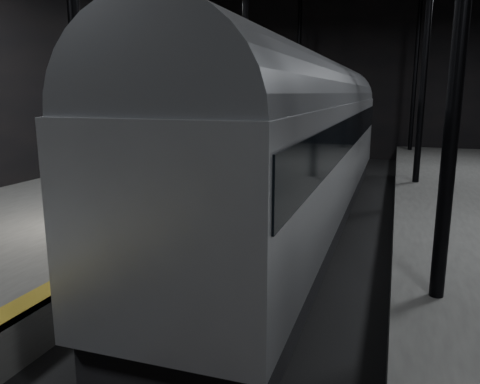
% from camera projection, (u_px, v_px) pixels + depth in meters
% --- Properties ---
extents(ground, '(44.00, 44.00, 0.00)m').
position_uv_depth(ground, '(285.00, 255.00, 13.82)').
color(ground, black).
rests_on(ground, ground).
extents(platform_left, '(9.00, 43.80, 1.00)m').
position_uv_depth(platform_left, '(71.00, 218.00, 16.03)').
color(platform_left, '#4E4E4C').
rests_on(platform_left, ground).
extents(tactile_strip, '(0.50, 43.80, 0.01)m').
position_uv_depth(tactile_strip, '(184.00, 214.00, 14.61)').
color(tactile_strip, olive).
rests_on(tactile_strip, platform_left).
extents(track, '(2.40, 43.00, 0.24)m').
position_uv_depth(track, '(285.00, 253.00, 13.80)').
color(track, '#3F3328').
rests_on(track, ground).
extents(train, '(3.25, 21.72, 5.80)m').
position_uv_depth(train, '(306.00, 137.00, 15.90)').
color(train, '#ACAEB4').
rests_on(train, ground).
extents(woman, '(0.72, 0.49, 1.89)m').
position_uv_depth(woman, '(122.00, 176.00, 15.91)').
color(woman, '#A17C62').
rests_on(woman, platform_left).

